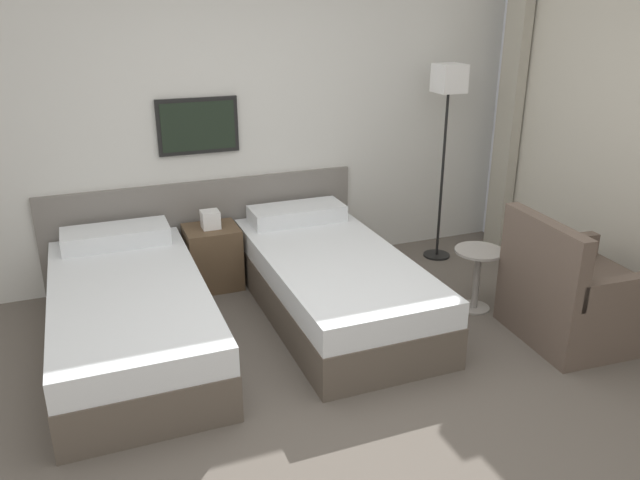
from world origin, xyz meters
TOP-DOWN VIEW (x-y plane):
  - ground_plane at (0.00, 0.00)m, footprint 16.00×16.00m
  - wall_headboard at (-0.02, 2.13)m, footprint 10.00×0.10m
  - bed_near_door at (-1.12, 1.06)m, footprint 0.98×2.05m
  - bed_near_window at (0.33, 1.06)m, footprint 0.98×2.05m
  - nightstand at (-0.39, 1.83)m, footprint 0.42×0.38m
  - floor_lamp at (1.65, 1.71)m, footprint 0.24×0.24m
  - side_table at (1.36, 0.70)m, footprint 0.36×0.36m
  - armchair at (1.77, 0.11)m, footprint 0.90×0.86m

SIDE VIEW (x-z plane):
  - ground_plane at x=0.00m, z-range 0.00..0.00m
  - bed_near_door at x=-1.12m, z-range -0.06..0.55m
  - bed_near_window at x=0.33m, z-range -0.06..0.55m
  - nightstand at x=-0.39m, z-range -0.06..0.59m
  - armchair at x=1.77m, z-range -0.17..0.72m
  - side_table at x=1.36m, z-range 0.09..0.57m
  - wall_headboard at x=-0.02m, z-range -0.05..2.65m
  - floor_lamp at x=1.65m, z-range 0.57..2.29m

